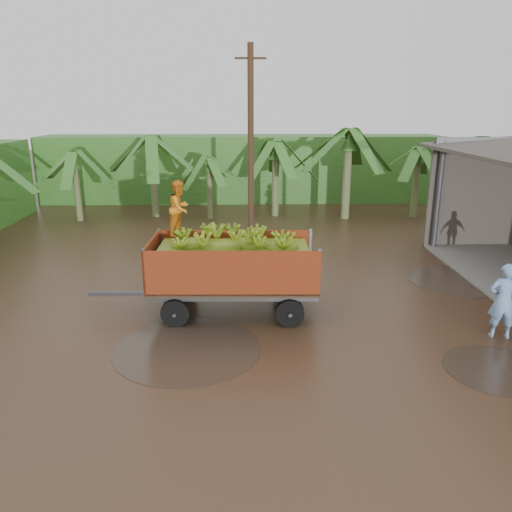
# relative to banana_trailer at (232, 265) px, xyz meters

# --- Properties ---
(ground) EXTENTS (100.00, 100.00, 0.00)m
(ground) POSITION_rel_banana_trailer_xyz_m (2.22, 0.27, -1.28)
(ground) COLOR black
(ground) RESTS_ON ground
(hedge_north) EXTENTS (22.00, 3.00, 3.60)m
(hedge_north) POSITION_rel_banana_trailer_xyz_m (0.22, 16.27, 0.52)
(hedge_north) COLOR #2D661E
(hedge_north) RESTS_ON ground
(banana_trailer) EXTENTS (5.91, 2.16, 3.40)m
(banana_trailer) POSITION_rel_banana_trailer_xyz_m (0.00, 0.00, 0.00)
(banana_trailer) COLOR #BA3F1A
(banana_trailer) RESTS_ON ground
(man_blue) EXTENTS (0.73, 0.55, 1.81)m
(man_blue) POSITION_rel_banana_trailer_xyz_m (6.26, -1.65, -0.38)
(man_blue) COLOR #7AA7DE
(man_blue) RESTS_ON ground
(utility_pole) EXTENTS (1.20, 0.24, 7.47)m
(utility_pole) POSITION_rel_banana_trailer_xyz_m (0.61, 7.99, 2.51)
(utility_pole) COLOR #47301E
(utility_pole) RESTS_ON ground
(banana_plants) EXTENTS (25.25, 20.60, 4.35)m
(banana_plants) POSITION_rel_banana_trailer_xyz_m (-2.40, 7.40, 0.63)
(banana_plants) COLOR #2D661E
(banana_plants) RESTS_ON ground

